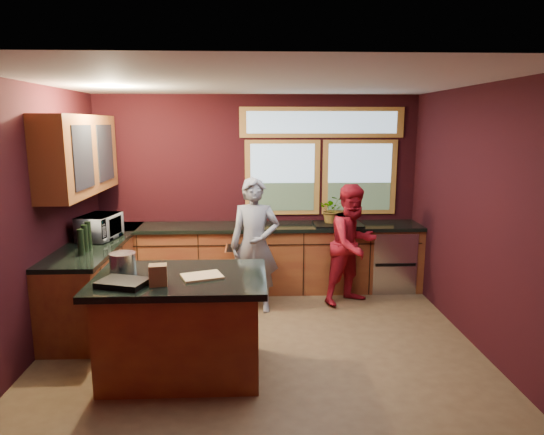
{
  "coord_description": "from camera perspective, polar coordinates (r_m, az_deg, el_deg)",
  "views": [
    {
      "loc": [
        -0.09,
        -4.84,
        2.3
      ],
      "look_at": [
        0.13,
        0.4,
        1.28
      ],
      "focal_mm": 32.0,
      "sensor_mm": 36.0,
      "label": 1
    }
  ],
  "objects": [
    {
      "name": "floor",
      "position": [
        5.36,
        -1.29,
        -14.47
      ],
      "size": [
        4.5,
        4.5,
        0.0
      ],
      "primitive_type": "plane",
      "color": "brown",
      "rests_on": "ground"
    },
    {
      "name": "room_shell",
      "position": [
        5.21,
        -8.05,
        5.33
      ],
      "size": [
        4.52,
        4.02,
        2.71
      ],
      "color": "black",
      "rests_on": "ground"
    },
    {
      "name": "back_counter",
      "position": [
        6.79,
        0.08,
        -4.71
      ],
      "size": [
        4.5,
        0.64,
        0.93
      ],
      "color": "#5E2316",
      "rests_on": "floor"
    },
    {
      "name": "left_counter",
      "position": [
        6.26,
        -19.75,
        -6.74
      ],
      "size": [
        0.64,
        2.3,
        0.93
      ],
      "color": "#5E2316",
      "rests_on": "floor"
    },
    {
      "name": "island",
      "position": [
        4.66,
        -10.52,
        -12.23
      ],
      "size": [
        1.55,
        1.05,
        0.95
      ],
      "color": "#5E2316",
      "rests_on": "floor"
    },
    {
      "name": "person_grey",
      "position": [
        5.96,
        -2.05,
        -3.29
      ],
      "size": [
        0.64,
        0.45,
        1.67
      ],
      "primitive_type": "imported",
      "rotation": [
        0.0,
        0.0,
        -0.08
      ],
      "color": "slate",
      "rests_on": "floor"
    },
    {
      "name": "person_red",
      "position": [
        6.31,
        9.49,
        -3.14
      ],
      "size": [
        0.95,
        0.9,
        1.56
      ],
      "primitive_type": "imported",
      "rotation": [
        0.0,
        0.0,
        0.55
      ],
      "color": "maroon",
      "rests_on": "floor"
    },
    {
      "name": "microwave",
      "position": [
        6.18,
        -19.63,
        -1.08
      ],
      "size": [
        0.46,
        0.6,
        0.3
      ],
      "primitive_type": "imported",
      "rotation": [
        0.0,
        0.0,
        1.38
      ],
      "color": "#999999",
      "rests_on": "left_counter"
    },
    {
      "name": "potted_plant",
      "position": [
        6.78,
        7.1,
        0.94
      ],
      "size": [
        0.36,
        0.31,
        0.4
      ],
      "primitive_type": "imported",
      "color": "#999999",
      "rests_on": "back_counter"
    },
    {
      "name": "paper_towel",
      "position": [
        6.65,
        -2.5,
        0.3
      ],
      "size": [
        0.12,
        0.12,
        0.28
      ],
      "primitive_type": "cylinder",
      "color": "white",
      "rests_on": "back_counter"
    },
    {
      "name": "cutting_board",
      "position": [
        4.43,
        -8.24,
        -6.85
      ],
      "size": [
        0.41,
        0.35,
        0.02
      ],
      "primitive_type": "cube",
      "rotation": [
        0.0,
        0.0,
        0.34
      ],
      "color": "tan",
      "rests_on": "island"
    },
    {
      "name": "stock_pot",
      "position": [
        4.73,
        -17.14,
        -5.07
      ],
      "size": [
        0.24,
        0.24,
        0.18
      ],
      "primitive_type": "cylinder",
      "color": "#BAB9BE",
      "rests_on": "island"
    },
    {
      "name": "paper_bag",
      "position": [
        4.26,
        -13.25,
        -6.6
      ],
      "size": [
        0.17,
        0.14,
        0.18
      ],
      "primitive_type": "cube",
      "rotation": [
        0.0,
        0.0,
        0.15
      ],
      "color": "brown",
      "rests_on": "island"
    },
    {
      "name": "black_tray",
      "position": [
        4.35,
        -17.13,
        -7.35
      ],
      "size": [
        0.46,
        0.39,
        0.05
      ],
      "primitive_type": "cube",
      "rotation": [
        0.0,
        0.0,
        -0.3
      ],
      "color": "black",
      "rests_on": "island"
    }
  ]
}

